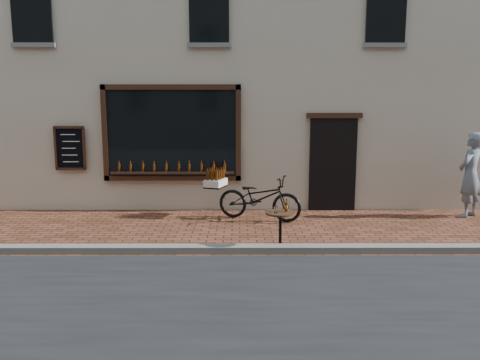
{
  "coord_description": "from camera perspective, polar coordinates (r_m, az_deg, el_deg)",
  "views": [
    {
      "loc": [
        -0.34,
        -7.54,
        2.51
      ],
      "look_at": [
        -0.31,
        1.2,
        1.1
      ],
      "focal_mm": 35.0,
      "sensor_mm": 36.0,
      "label": 1
    }
  ],
  "objects": [
    {
      "name": "pedestrian",
      "position": [
        11.66,
        26.27,
        0.56
      ],
      "size": [
        0.83,
        0.8,
        1.91
      ],
      "primitive_type": "imported",
      "rotation": [
        0.0,
        0.0,
        3.83
      ],
      "color": "slate",
      "rests_on": "ground"
    },
    {
      "name": "cargo_bicycle",
      "position": [
        10.27,
        2.18,
        -2.09
      ],
      "size": [
        2.24,
        1.31,
        1.06
      ],
      "rotation": [
        0.0,
        0.0,
        1.22
      ],
      "color": "black",
      "rests_on": "ground"
    },
    {
      "name": "shop_building",
      "position": [
        14.26,
        1.24,
        19.23
      ],
      "size": [
        28.0,
        6.2,
        10.0
      ],
      "color": "beige",
      "rests_on": "ground"
    },
    {
      "name": "bistro_table",
      "position": [
        8.18,
        4.96,
        -5.23
      ],
      "size": [
        0.53,
        0.53,
        0.9
      ],
      "color": "black",
      "rests_on": "ground"
    },
    {
      "name": "ground",
      "position": [
        7.95,
        2.29,
        -9.24
      ],
      "size": [
        90.0,
        90.0,
        0.0
      ],
      "primitive_type": "plane",
      "color": "#4C2A18",
      "rests_on": "ground"
    },
    {
      "name": "kerb",
      "position": [
        8.12,
        2.23,
        -8.4
      ],
      "size": [
        90.0,
        0.25,
        0.12
      ],
      "primitive_type": "cube",
      "color": "slate",
      "rests_on": "ground"
    }
  ]
}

